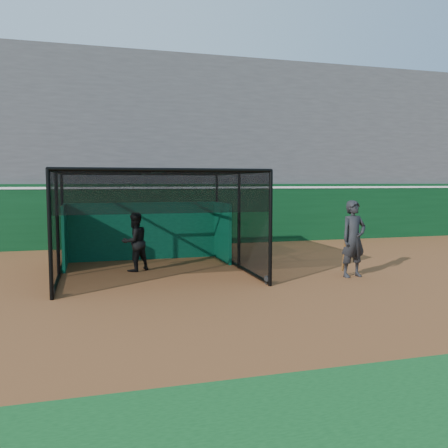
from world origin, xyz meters
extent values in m
plane|color=brown|center=(0.00, 0.00, 0.00)|extent=(120.00, 120.00, 0.00)
cube|color=#093416|center=(0.00, 8.50, 1.25)|extent=(50.00, 0.45, 2.50)
cube|color=white|center=(0.00, 8.50, 2.35)|extent=(50.00, 0.50, 0.08)
cube|color=#4C4C4F|center=(0.00, 12.38, 3.88)|extent=(50.00, 7.85, 7.75)
cube|color=#4C4C4F|center=(0.00, 15.80, 8.35)|extent=(50.00, 0.30, 1.20)
cube|color=#085035|center=(-0.73, 5.10, 0.95)|extent=(4.98, 0.10, 1.90)
cylinder|color=black|center=(-3.28, 0.32, 0.11)|extent=(0.08, 0.22, 0.22)
cylinder|color=black|center=(1.82, 0.32, 0.11)|extent=(0.08, 0.22, 0.22)
cylinder|color=black|center=(-3.28, 5.02, 0.11)|extent=(0.08, 0.22, 0.22)
cylinder|color=black|center=(1.82, 5.02, 0.11)|extent=(0.08, 0.22, 0.22)
imported|color=black|center=(-1.21, 3.05, 0.85)|extent=(1.04, 0.97, 1.70)
imported|color=black|center=(4.41, 0.59, 1.04)|extent=(0.82, 0.60, 2.08)
cylinder|color=#593819|center=(4.16, 0.64, 0.55)|extent=(0.14, 0.32, 0.82)
camera|label=1|loc=(-2.43, -10.69, 2.55)|focal=38.00mm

